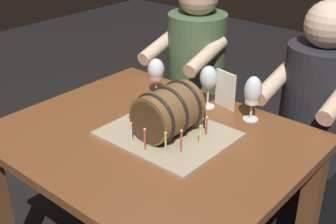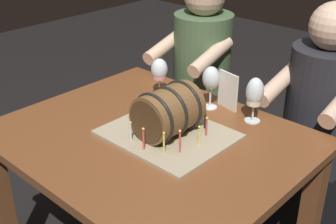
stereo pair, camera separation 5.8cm
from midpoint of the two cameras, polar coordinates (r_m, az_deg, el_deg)
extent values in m
cube|color=brown|center=(1.70, -1.20, -3.46)|extent=(1.12, 0.93, 0.03)
cube|color=brown|center=(2.06, -19.61, -11.37)|extent=(0.07, 0.07, 0.69)
cube|color=brown|center=(2.44, -3.06, -3.31)|extent=(0.07, 0.07, 0.69)
cube|color=brown|center=(1.97, 18.44, -13.15)|extent=(0.07, 0.07, 0.69)
cube|color=tan|center=(1.68, 0.99, -2.87)|extent=(0.45, 0.38, 0.01)
cylinder|color=brown|center=(1.64, 1.02, 0.05)|extent=(0.18, 0.23, 0.18)
cylinder|color=#46301B|center=(1.56, -1.81, -1.33)|extent=(0.16, 0.00, 0.16)
cylinder|color=#46301B|center=(1.72, 3.59, 1.32)|extent=(0.16, 0.00, 0.16)
torus|color=black|center=(1.59, -0.84, -0.86)|extent=(0.20, 0.01, 0.20)
torus|color=black|center=(1.64, 1.02, 0.05)|extent=(0.20, 0.01, 0.20)
torus|color=black|center=(1.69, 2.76, 0.91)|extent=(0.20, 0.01, 0.20)
cylinder|color=#EAD666|center=(1.59, 5.06, -3.20)|extent=(0.01, 0.01, 0.07)
sphere|color=#F9C64C|center=(1.57, 5.12, -1.94)|extent=(0.01, 0.01, 0.01)
cylinder|color=#D64C47|center=(1.66, 5.96, -2.01)|extent=(0.01, 0.01, 0.07)
sphere|color=#F9C64C|center=(1.64, 6.03, -0.80)|extent=(0.01, 0.01, 0.01)
cylinder|color=black|center=(1.71, 5.73, -0.97)|extent=(0.01, 0.01, 0.07)
sphere|color=#F9C64C|center=(1.69, 5.80, 0.33)|extent=(0.01, 0.01, 0.01)
cylinder|color=#D64C47|center=(1.74, 4.95, -0.23)|extent=(0.01, 0.01, 0.08)
sphere|color=#F9C64C|center=(1.72, 5.01, 1.08)|extent=(0.01, 0.01, 0.01)
cylinder|color=#D64C47|center=(1.79, 2.36, 0.50)|extent=(0.01, 0.01, 0.07)
sphere|color=#F9C64C|center=(1.77, 2.39, 1.69)|extent=(0.01, 0.01, 0.01)
cylinder|color=silver|center=(1.79, 0.60, 0.59)|extent=(0.01, 0.01, 0.07)
sphere|color=#F9C64C|center=(1.77, 0.60, 1.82)|extent=(0.01, 0.01, 0.01)
cylinder|color=black|center=(1.77, -1.60, 0.11)|extent=(0.01, 0.01, 0.06)
sphere|color=#F9C64C|center=(1.76, -1.62, 1.22)|extent=(0.01, 0.01, 0.01)
cylinder|color=#EAD666|center=(1.71, -3.48, -0.71)|extent=(0.01, 0.01, 0.08)
sphere|color=#F9C64C|center=(1.69, -3.52, 0.59)|extent=(0.01, 0.01, 0.01)
cylinder|color=silver|center=(1.67, -3.96, -1.59)|extent=(0.01, 0.01, 0.07)
sphere|color=#F9C64C|center=(1.66, -4.00, -0.40)|extent=(0.01, 0.01, 0.01)
cylinder|color=silver|center=(1.62, -3.77, -2.64)|extent=(0.01, 0.01, 0.07)
sphere|color=#F9C64C|center=(1.60, -3.81, -1.40)|extent=(0.01, 0.01, 0.01)
cylinder|color=#D64C47|center=(1.56, -2.08, -3.62)|extent=(0.01, 0.01, 0.08)
sphere|color=#F9C64C|center=(1.54, -2.11, -2.19)|extent=(0.01, 0.01, 0.01)
cylinder|color=#EAD666|center=(1.54, 0.56, -4.13)|extent=(0.01, 0.01, 0.07)
sphere|color=#F9C64C|center=(1.51, 0.57, -2.72)|extent=(0.01, 0.01, 0.01)
cylinder|color=#D64C47|center=(1.54, 2.60, -3.93)|extent=(0.01, 0.01, 0.08)
sphere|color=#F9C64C|center=(1.52, 2.64, -2.46)|extent=(0.01, 0.01, 0.01)
cylinder|color=white|center=(1.91, 6.23, 0.63)|extent=(0.06, 0.06, 0.00)
cylinder|color=white|center=(1.89, 6.30, 1.80)|extent=(0.01, 0.01, 0.08)
ellipsoid|color=white|center=(1.86, 6.44, 4.34)|extent=(0.07, 0.07, 0.10)
cylinder|color=white|center=(1.83, 11.63, -1.09)|extent=(0.06, 0.06, 0.00)
cylinder|color=white|center=(1.81, 11.73, -0.10)|extent=(0.01, 0.01, 0.07)
ellipsoid|color=white|center=(1.77, 12.00, 2.55)|extent=(0.07, 0.07, 0.12)
cylinder|color=beige|center=(1.79, 11.90, 1.52)|extent=(0.06, 0.06, 0.04)
cylinder|color=white|center=(2.02, -0.27, 2.27)|extent=(0.07, 0.07, 0.00)
cylinder|color=white|center=(2.00, -0.27, 3.27)|extent=(0.01, 0.01, 0.07)
ellipsoid|color=white|center=(1.97, -0.28, 5.52)|extent=(0.07, 0.07, 0.10)
cylinder|color=pink|center=(1.98, -0.28, 4.75)|extent=(0.06, 0.06, 0.03)
cube|color=silver|center=(1.89, 8.55, 2.72)|extent=(0.11, 0.03, 0.16)
cube|color=#2A3A24|center=(2.61, 4.66, -4.20)|extent=(0.34, 0.32, 0.45)
cylinder|color=#47603D|center=(2.40, 5.10, 6.06)|extent=(0.33, 0.33, 0.54)
cylinder|color=beige|center=(2.18, 6.28, 7.09)|extent=(0.09, 0.31, 0.14)
cylinder|color=beige|center=(2.33, 0.48, 8.54)|extent=(0.09, 0.31, 0.14)
cube|color=black|center=(2.33, 17.92, -9.83)|extent=(0.34, 0.32, 0.45)
cylinder|color=#232328|center=(2.09, 19.76, 0.96)|extent=(0.32, 0.32, 0.52)
sphere|color=beige|center=(1.97, 21.33, 10.18)|extent=(0.20, 0.20, 0.20)
cylinder|color=beige|center=(1.99, 14.98, 3.67)|extent=(0.07, 0.31, 0.14)
camera|label=1|loc=(0.03, -88.98, 0.51)|focal=47.58mm
camera|label=2|loc=(0.03, 91.02, -0.51)|focal=47.58mm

